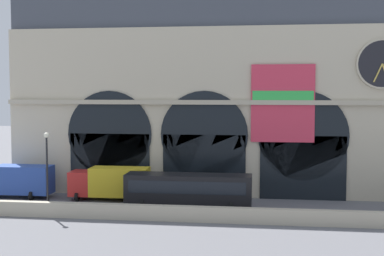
# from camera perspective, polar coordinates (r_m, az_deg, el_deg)

# --- Properties ---
(ground_plane) EXTENTS (200.00, 200.00, 0.00)m
(ground_plane) POSITION_cam_1_polar(r_m,az_deg,el_deg) (47.03, 0.63, -8.68)
(ground_plane) COLOR slate
(quay_parapet_wall) EXTENTS (90.00, 0.70, 1.22)m
(quay_parapet_wall) POSITION_cam_1_polar(r_m,az_deg,el_deg) (42.26, -0.17, -9.29)
(quay_parapet_wall) COLOR #B2A891
(quay_parapet_wall) RESTS_ON ground
(station_building) EXTENTS (39.68, 4.83, 20.56)m
(station_building) POSITION_cam_1_polar(r_m,az_deg,el_deg) (53.02, 1.63, 3.61)
(station_building) COLOR beige
(station_building) RESTS_ON ground
(box_truck_west) EXTENTS (7.50, 2.91, 3.12)m
(box_truck_west) POSITION_cam_1_polar(r_m,az_deg,el_deg) (54.18, -18.65, -5.36)
(box_truck_west) COLOR #28479E
(box_truck_west) RESTS_ON ground
(box_truck_midwest) EXTENTS (7.50, 2.91, 3.12)m
(box_truck_midwest) POSITION_cam_1_polar(r_m,az_deg,el_deg) (50.68, -8.81, -5.84)
(box_truck_midwest) COLOR red
(box_truck_midwest) RESTS_ON ground
(bus_center) EXTENTS (11.00, 3.25, 3.10)m
(bus_center) POSITION_cam_1_polar(r_m,az_deg,el_deg) (46.16, -0.40, -6.66)
(bus_center) COLOR black
(bus_center) RESTS_ON ground
(street_lamp_quayside) EXTENTS (0.44, 0.44, 6.90)m
(street_lamp_quayside) POSITION_cam_1_polar(r_m,az_deg,el_deg) (45.57, -15.45, -3.60)
(street_lamp_quayside) COLOR black
(street_lamp_quayside) RESTS_ON ground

